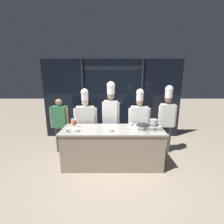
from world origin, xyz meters
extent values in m
plane|color=gray|center=(0.00, 0.00, 0.00)|extent=(24.00, 24.00, 0.00)
cube|color=black|center=(0.00, 1.83, 1.35)|extent=(4.74, 0.04, 2.70)
cube|color=#232326|center=(-1.01, 1.79, 1.35)|extent=(0.05, 0.05, 2.70)
cube|color=#232326|center=(1.01, 1.79, 1.35)|extent=(0.05, 0.05, 2.70)
cube|color=gray|center=(0.00, 0.00, 0.44)|extent=(2.30, 0.77, 0.88)
cube|color=#A39E93|center=(0.00, 0.00, 0.90)|extent=(2.37, 0.81, 0.03)
cube|color=#B2B5BA|center=(0.84, 0.01, 0.96)|extent=(0.53, 0.33, 0.09)
cylinder|color=black|center=(0.72, 0.01, 1.01)|extent=(0.21, 0.21, 0.01)
cylinder|color=black|center=(0.72, -0.17, 0.96)|extent=(0.03, 0.01, 0.03)
cylinder|color=black|center=(0.97, 0.01, 1.01)|extent=(0.21, 0.21, 0.01)
cylinder|color=black|center=(0.97, -0.17, 0.96)|extent=(0.03, 0.01, 0.03)
cylinder|color=#232326|center=(0.72, 0.01, 1.02)|extent=(0.30, 0.30, 0.01)
cone|color=#232326|center=(0.72, 0.01, 1.04)|extent=(0.32, 0.32, 0.05)
cylinder|color=black|center=(0.72, -0.26, 1.05)|extent=(0.02, 0.24, 0.02)
cylinder|color=#B7BABF|center=(0.97, 0.01, 1.07)|extent=(0.17, 0.17, 0.12)
torus|color=#B7BABF|center=(0.97, 0.01, 1.14)|extent=(0.18, 0.18, 0.01)
torus|color=#B7BABF|center=(0.87, 0.01, 1.11)|extent=(0.01, 0.05, 0.05)
torus|color=#B7BABF|center=(1.07, 0.01, 1.11)|extent=(0.01, 0.05, 0.05)
cylinder|color=beige|center=(-1.01, 0.28, 0.99)|extent=(0.06, 0.06, 0.15)
cone|color=white|center=(-1.01, 0.28, 1.08)|extent=(0.06, 0.06, 0.04)
cylinder|color=red|center=(-0.93, 0.25, 0.98)|extent=(0.07, 0.07, 0.14)
cone|color=white|center=(-0.93, 0.25, 1.08)|extent=(0.06, 0.06, 0.04)
cylinder|color=white|center=(-0.98, -0.24, 0.93)|extent=(0.10, 0.10, 0.04)
torus|color=white|center=(-0.98, -0.24, 0.95)|extent=(0.10, 0.10, 0.01)
cylinder|color=#382319|center=(-0.98, -0.24, 0.94)|extent=(0.08, 0.08, 0.02)
cylinder|color=white|center=(-0.97, -0.05, 0.93)|extent=(0.16, 0.16, 0.03)
torus|color=white|center=(-0.97, -0.05, 0.95)|extent=(0.16, 0.16, 0.01)
cylinder|color=#EAA893|center=(-0.97, -0.05, 0.94)|extent=(0.13, 0.13, 0.02)
cylinder|color=white|center=(-0.86, 0.17, 0.93)|extent=(0.11, 0.11, 0.03)
torus|color=white|center=(-0.86, 0.17, 0.95)|extent=(0.12, 0.12, 0.01)
cylinder|color=silver|center=(-0.86, 0.17, 0.94)|extent=(0.09, 0.09, 0.02)
cylinder|color=white|center=(0.47, 0.27, 0.94)|extent=(0.10, 0.10, 0.05)
torus|color=white|center=(0.47, 0.27, 0.96)|extent=(0.10, 0.10, 0.01)
cylinder|color=white|center=(0.47, 0.27, 0.95)|extent=(0.08, 0.08, 0.03)
cylinder|color=white|center=(-0.82, -0.15, 0.94)|extent=(0.17, 0.17, 0.05)
torus|color=white|center=(-0.82, -0.15, 0.96)|extent=(0.17, 0.17, 0.01)
cylinder|color=silver|center=(-0.82, -0.15, 0.95)|extent=(0.14, 0.14, 0.03)
cylinder|color=white|center=(-0.04, -0.16, 0.93)|extent=(0.14, 0.14, 0.04)
torus|color=white|center=(-0.04, -0.16, 0.96)|extent=(0.15, 0.15, 0.01)
cylinder|color=beige|center=(-0.04, -0.16, 0.95)|extent=(0.12, 0.12, 0.02)
cube|color=#B2B5BA|center=(0.28, -0.01, 0.92)|extent=(0.17, 0.04, 0.01)
ellipsoid|color=#B2B5BA|center=(0.40, -0.03, 0.92)|extent=(0.08, 0.06, 0.02)
cylinder|color=#4C4C51|center=(-1.33, 0.61, 0.37)|extent=(0.11, 0.11, 0.74)
cylinder|color=#4C4C51|center=(-1.55, 0.65, 0.37)|extent=(0.11, 0.11, 0.74)
cube|color=#33754C|center=(-1.44, 0.63, 1.04)|extent=(0.44, 0.28, 0.60)
cylinder|color=#A87A5B|center=(-1.22, 0.56, 1.02)|extent=(0.08, 0.08, 0.55)
cylinder|color=#A87A5B|center=(-1.67, 0.64, 1.02)|extent=(0.08, 0.08, 0.55)
sphere|color=#A87A5B|center=(-1.44, 0.63, 1.45)|extent=(0.18, 0.18, 0.18)
cylinder|color=#4C4C51|center=(-0.60, 0.63, 0.37)|extent=(0.12, 0.12, 0.74)
cylinder|color=#4C4C51|center=(-0.86, 0.59, 0.37)|extent=(0.12, 0.12, 0.74)
cube|color=white|center=(-0.73, 0.61, 1.04)|extent=(0.51, 0.31, 0.60)
cylinder|color=white|center=(-0.46, 0.61, 1.01)|extent=(0.09, 0.09, 0.55)
cylinder|color=white|center=(-0.99, 0.53, 1.01)|extent=(0.09, 0.09, 0.55)
sphere|color=beige|center=(-0.73, 0.61, 1.45)|extent=(0.18, 0.18, 0.18)
cylinder|color=white|center=(-0.73, 0.61, 1.60)|extent=(0.18, 0.18, 0.22)
sphere|color=white|center=(-0.73, 0.61, 1.71)|extent=(0.20, 0.20, 0.20)
cylinder|color=#2D3856|center=(0.06, 0.67, 0.41)|extent=(0.10, 0.10, 0.82)
cylinder|color=#2D3856|center=(-0.14, 0.71, 0.41)|extent=(0.10, 0.10, 0.82)
cube|color=white|center=(-0.04, 0.69, 1.15)|extent=(0.39, 0.25, 0.66)
cylinder|color=white|center=(0.16, 0.63, 1.14)|extent=(0.07, 0.07, 0.61)
cylinder|color=white|center=(-0.25, 0.70, 1.14)|extent=(0.07, 0.07, 0.61)
sphere|color=#A87A5B|center=(-0.04, 0.69, 1.60)|extent=(0.19, 0.19, 0.19)
cylinder|color=white|center=(-0.04, 0.69, 1.77)|extent=(0.20, 0.20, 0.23)
sphere|color=white|center=(-0.04, 0.69, 1.88)|extent=(0.22, 0.22, 0.22)
cylinder|color=#4C4C51|center=(0.86, 0.60, 0.37)|extent=(0.12, 0.12, 0.74)
cylinder|color=#4C4C51|center=(0.61, 0.61, 0.37)|extent=(0.12, 0.12, 0.74)
cube|color=white|center=(0.73, 0.61, 1.03)|extent=(0.46, 0.25, 0.60)
cylinder|color=white|center=(0.98, 0.56, 1.01)|extent=(0.09, 0.09, 0.55)
cylinder|color=white|center=(0.48, 0.58, 1.01)|extent=(0.09, 0.09, 0.55)
sphere|color=#A87A5B|center=(0.73, 0.61, 1.44)|extent=(0.18, 0.18, 0.18)
cylinder|color=white|center=(0.73, 0.61, 1.60)|extent=(0.18, 0.18, 0.22)
sphere|color=white|center=(0.73, 0.61, 1.71)|extent=(0.20, 0.20, 0.20)
cylinder|color=#4C4C51|center=(1.60, 0.62, 0.39)|extent=(0.10, 0.10, 0.77)
cylinder|color=#4C4C51|center=(1.40, 0.63, 0.39)|extent=(0.10, 0.10, 0.77)
cube|color=white|center=(1.50, 0.63, 1.08)|extent=(0.38, 0.21, 0.62)
cylinder|color=white|center=(1.70, 0.59, 1.07)|extent=(0.07, 0.07, 0.57)
cylinder|color=white|center=(1.29, 0.61, 1.07)|extent=(0.07, 0.07, 0.57)
sphere|color=brown|center=(1.50, 0.63, 1.51)|extent=(0.18, 0.18, 0.18)
cylinder|color=white|center=(1.50, 0.63, 1.68)|extent=(0.19, 0.19, 0.23)
sphere|color=white|center=(1.50, 0.63, 1.79)|extent=(0.21, 0.21, 0.21)
camera|label=1|loc=(-0.01, -3.34, 2.08)|focal=24.00mm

